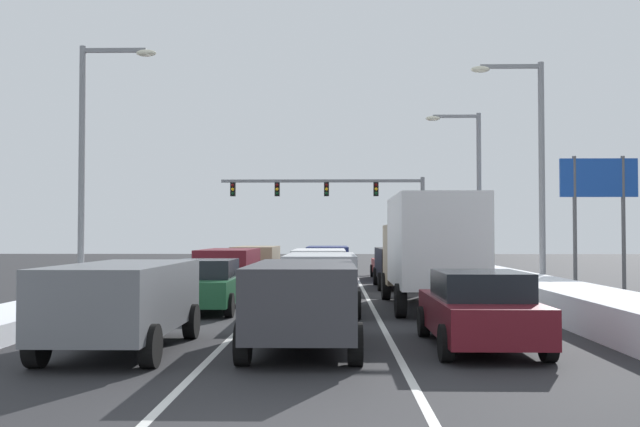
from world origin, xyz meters
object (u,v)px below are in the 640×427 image
(box_truck_right_lane_second, at_px, (430,246))
(suv_navy_center_lane_fourth, at_px, (328,260))
(street_lamp_right_near, at_px, (532,156))
(suv_charcoal_center_lane_nearest, at_px, (303,297))
(street_lamp_right_mid, at_px, (471,180))
(roadside_sign_right, at_px, (599,192))
(sedan_maroon_right_lane_nearest, at_px, (479,309))
(suv_white_center_lane_third, at_px, (319,267))
(sedan_green_left_lane_second, at_px, (207,285))
(suv_tan_left_lane_fourth, at_px, (256,260))
(street_lamp_left_mid, at_px, (92,149))
(suv_silver_center_lane_second, at_px, (321,277))
(traffic_light_gantry, at_px, (346,196))
(suv_maroon_left_lane_third, at_px, (229,266))
(sedan_red_right_lane_fourth, at_px, (392,264))
(suv_gray_left_lane_nearest, at_px, (124,298))
(suv_black_right_lane_third, at_px, (401,264))

(box_truck_right_lane_second, xyz_separation_m, suv_navy_center_lane_fourth, (-3.22, 12.99, -0.88))
(box_truck_right_lane_second, height_order, street_lamp_right_near, street_lamp_right_near)
(suv_charcoal_center_lane_nearest, height_order, street_lamp_right_mid, street_lamp_right_mid)
(street_lamp_right_mid, distance_m, roadside_sign_right, 6.41)
(sedan_maroon_right_lane_nearest, relative_size, street_lamp_right_near, 0.53)
(suv_white_center_lane_third, height_order, sedan_green_left_lane_second, suv_white_center_lane_third)
(street_lamp_right_near, distance_m, street_lamp_right_mid, 8.35)
(suv_tan_left_lane_fourth, xyz_separation_m, street_lamp_right_near, (10.99, -8.63, 4.06))
(street_lamp_left_mid, bearing_deg, suv_silver_center_lane_second, -24.86)
(box_truck_right_lane_second, height_order, street_lamp_left_mid, street_lamp_left_mid)
(box_truck_right_lane_second, bearing_deg, street_lamp_right_mid, 73.70)
(suv_silver_center_lane_second, xyz_separation_m, street_lamp_left_mid, (-7.96, 3.69, 4.18))
(suv_charcoal_center_lane_nearest, height_order, suv_tan_left_lane_fourth, same)
(sedan_maroon_right_lane_nearest, bearing_deg, sedan_green_left_lane_second, 134.77)
(box_truck_right_lane_second, distance_m, street_lamp_right_mid, 13.51)
(suv_navy_center_lane_fourth, bearing_deg, street_lamp_right_mid, -2.75)
(suv_charcoal_center_lane_nearest, distance_m, traffic_light_gantry, 35.23)
(traffic_light_gantry, bearing_deg, suv_silver_center_lane_second, -92.36)
(street_lamp_left_mid, bearing_deg, suv_maroon_left_lane_third, 39.78)
(suv_maroon_left_lane_third, bearing_deg, sedan_green_left_lane_second, -86.82)
(sedan_maroon_right_lane_nearest, height_order, roadside_sign_right, roadside_sign_right)
(box_truck_right_lane_second, height_order, suv_charcoal_center_lane_nearest, box_truck_right_lane_second)
(street_lamp_right_mid, relative_size, roadside_sign_right, 1.47)
(sedan_maroon_right_lane_nearest, height_order, suv_navy_center_lane_fourth, suv_navy_center_lane_fourth)
(roadside_sign_right, bearing_deg, sedan_red_right_lane_fourth, 140.77)
(suv_charcoal_center_lane_nearest, height_order, traffic_light_gantry, traffic_light_gantry)
(suv_gray_left_lane_nearest, relative_size, street_lamp_left_mid, 0.56)
(street_lamp_right_mid, bearing_deg, roadside_sign_right, -46.59)
(suv_black_right_lane_third, distance_m, suv_navy_center_lane_fourth, 5.53)
(sedan_red_right_lane_fourth, xyz_separation_m, street_lamp_right_mid, (3.69, -1.96, 4.09))
(sedan_maroon_right_lane_nearest, relative_size, traffic_light_gantry, 0.32)
(sedan_green_left_lane_second, height_order, roadside_sign_right, roadside_sign_right)
(suv_black_right_lane_third, bearing_deg, suv_navy_center_lane_fourth, 124.53)
(suv_white_center_lane_third, relative_size, street_lamp_left_mid, 0.56)
(suv_tan_left_lane_fourth, relative_size, street_lamp_left_mid, 0.56)
(sedan_red_right_lane_fourth, bearing_deg, street_lamp_right_near, -67.38)
(street_lamp_left_mid, bearing_deg, street_lamp_right_near, 6.33)
(box_truck_right_lane_second, distance_m, suv_charcoal_center_lane_nearest, 8.58)
(suv_navy_center_lane_fourth, relative_size, suv_maroon_left_lane_third, 1.00)
(box_truck_right_lane_second, height_order, suv_maroon_left_lane_third, box_truck_right_lane_second)
(suv_black_right_lane_third, bearing_deg, sedan_red_right_lane_fourth, 89.10)
(box_truck_right_lane_second, relative_size, suv_white_center_lane_third, 1.47)
(sedan_red_right_lane_fourth, relative_size, street_lamp_right_near, 0.53)
(suv_black_right_lane_third, height_order, suv_gray_left_lane_nearest, same)
(suv_charcoal_center_lane_nearest, bearing_deg, suv_silver_center_lane_second, 88.14)
(suv_silver_center_lane_second, bearing_deg, suv_charcoal_center_lane_nearest, -91.86)
(sedan_green_left_lane_second, bearing_deg, suv_tan_left_lane_fourth, 90.29)
(suv_charcoal_center_lane_nearest, relative_size, street_lamp_left_mid, 0.56)
(box_truck_right_lane_second, relative_size, street_lamp_right_mid, 0.89)
(sedan_maroon_right_lane_nearest, xyz_separation_m, suv_black_right_lane_third, (-0.03, 15.96, 0.25))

